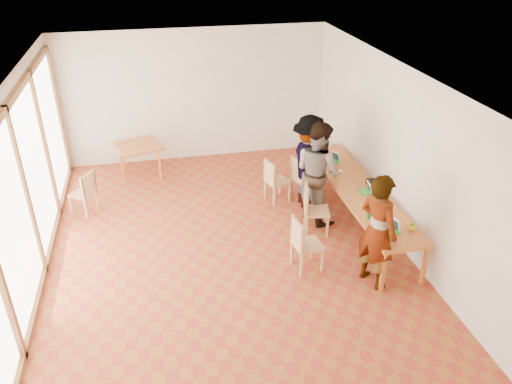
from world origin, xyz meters
The scene contains 25 objects.
ground centered at (0.00, 0.00, 0.00)m, with size 8.00×8.00×0.00m, color #974F24.
wall_back centered at (0.00, 4.00, 1.50)m, with size 6.00×0.10×3.00m, color beige.
wall_front centered at (0.00, -4.00, 1.50)m, with size 6.00×0.10×3.00m, color beige.
wall_right centered at (3.00, 0.00, 1.50)m, with size 0.10×8.00×3.00m, color beige.
window_wall centered at (-2.96, 0.00, 1.50)m, with size 0.10×8.00×3.00m, color white.
ceiling centered at (0.00, 0.00, 3.02)m, with size 6.00×8.00×0.04m, color white.
communal_table centered at (2.50, 0.36, 0.70)m, with size 0.80×4.00×0.75m.
side_table centered at (-1.34, 3.20, 0.67)m, with size 0.90×0.90×0.75m.
chair_near centered at (1.12, -0.80, 0.57)m, with size 0.49×0.49×0.50m.
chair_mid centered at (1.60, 0.23, 0.57)m, with size 0.52×0.52×0.50m.
chair_far centered at (1.22, 1.48, 0.55)m, with size 0.52×0.52×0.48m.
chair_empty centered at (1.77, 1.43, 0.57)m, with size 0.57×0.57×0.49m.
chair_spare centered at (-2.37, 1.78, 0.53)m, with size 0.56×0.56×0.46m.
person_near centered at (2.10, -1.34, 0.93)m, with size 0.68×0.45×1.87m, color gray.
person_mid centered at (1.86, 0.71, 0.96)m, with size 0.94×0.73×1.93m, color gray.
person_far centered at (1.85, 1.21, 0.93)m, with size 1.20×0.69×1.86m, color gray.
laptop_near centered at (2.46, -1.10, 0.81)m, with size 0.29×0.31×0.22m.
laptop_mid centered at (2.59, 0.15, 0.80)m, with size 0.22×0.24×0.19m.
laptop_far centered at (2.48, 1.51, 0.80)m, with size 0.27×0.28×0.19m.
yellow_mug centered at (2.77, -1.16, 0.80)m, with size 0.12×0.12×0.09m, color yellow.
green_bottle centered at (2.26, -0.68, 0.89)m, with size 0.07×0.07×0.28m, color #176C24.
clear_glass centered at (2.68, 2.25, 0.80)m, with size 0.07×0.07×0.09m, color silver.
condiment_cup centered at (2.42, 0.98, 0.78)m, with size 0.08×0.08×0.06m, color white.
pink_phone centered at (2.18, -0.06, 0.76)m, with size 0.05×0.10×0.01m, color #D53F6A.
black_pouch centered at (2.80, 0.36, 0.80)m, with size 0.16×0.26×0.09m, color black.
Camera 1 is at (-0.99, -7.03, 4.99)m, focal length 35.00 mm.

